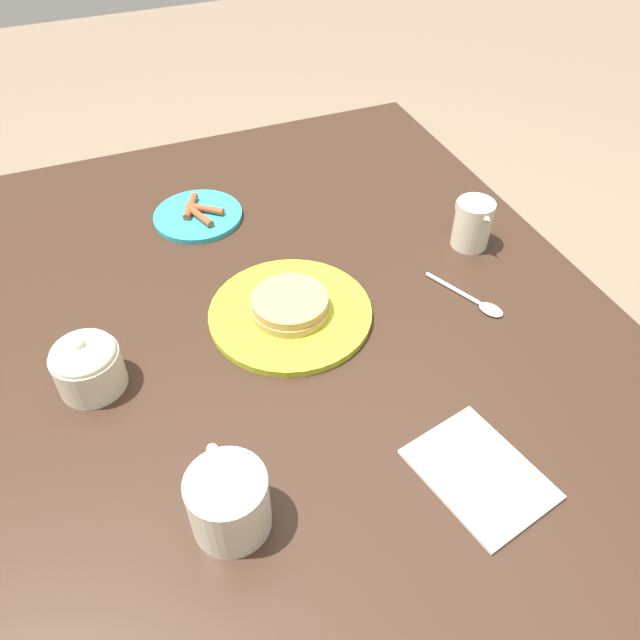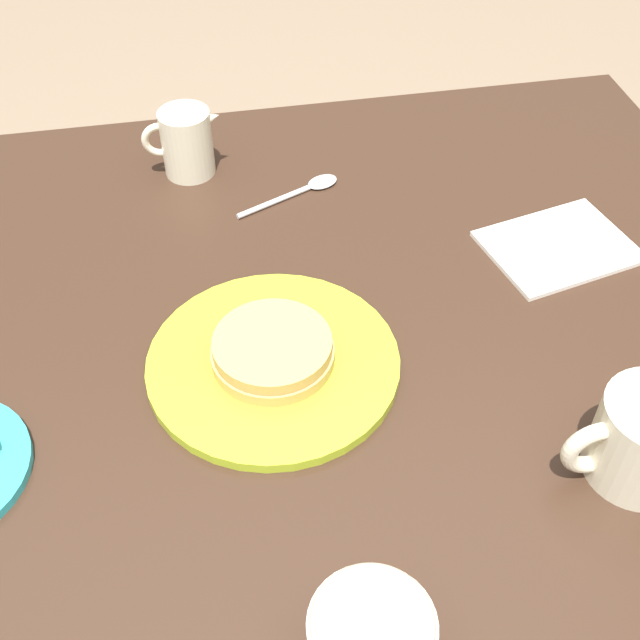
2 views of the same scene
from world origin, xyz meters
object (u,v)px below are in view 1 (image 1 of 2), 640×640
Objects in this scene: sugar_bowl at (87,364)px; creamer_pitcher at (473,223)px; spoon at (477,302)px; side_plate_bacon at (198,215)px; coffee_mug at (228,500)px; napkin at (479,474)px; pancake_plate at (290,310)px.

creamer_pitcher is at bearing -82.82° from sugar_bowl.
side_plate_bacon is at bearing 41.86° from spoon.
coffee_mug is 0.32m from napkin.
sugar_bowl is (0.28, 0.13, -0.00)m from coffee_mug.
side_plate_bacon is (0.32, 0.07, -0.01)m from pancake_plate.
sugar_bowl is at bearing 97.18° from creamer_pitcher.
coffee_mug is at bearing 123.29° from creamer_pitcher.
creamer_pitcher is 0.74× the size of spoon.
spoon is at bearing -95.48° from sugar_bowl.
coffee_mug reaches higher than side_plate_bacon.
coffee_mug is at bearing 169.65° from side_plate_bacon.
coffee_mug is 1.20× the size of creamer_pitcher.
sugar_bowl is (-0.03, 0.31, 0.03)m from pancake_plate.
napkin is at bearing 148.37° from spoon.
napkin is at bearing -161.37° from pancake_plate.
coffee_mug is 0.30m from sugar_bowl.
spoon is (-0.14, 0.07, -0.04)m from creamer_pitcher.
pancake_plate is at bearing 18.63° from napkin.
side_plate_bacon is 1.17× the size of spoon.
pancake_plate is at bearing -167.49° from side_plate_bacon.
creamer_pitcher is at bearing -30.03° from napkin.
sugar_bowl is 0.50× the size of napkin.
creamer_pitcher is at bearing -121.13° from side_plate_bacon.
sugar_bowl is at bearing 84.52° from spoon.
spoon is (-0.06, -0.61, -0.04)m from sugar_bowl.
pancake_plate is 1.55× the size of side_plate_bacon.
creamer_pitcher is 0.68m from sugar_bowl.
spoon is (-0.09, -0.29, -0.01)m from pancake_plate.
spoon is (0.28, -0.17, 0.00)m from napkin.
coffee_mug is 1.33× the size of sugar_bowl.
sugar_bowl is at bearing 145.56° from side_plate_bacon.
side_plate_bacon is 0.64m from coffee_mug.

